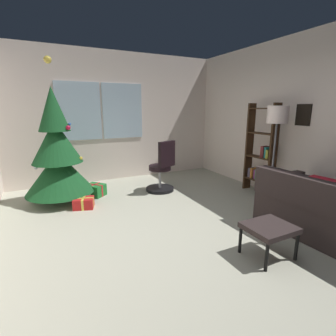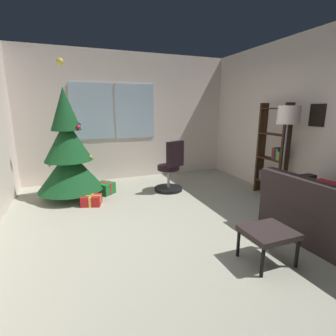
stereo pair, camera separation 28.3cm
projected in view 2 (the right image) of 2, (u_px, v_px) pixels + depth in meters
ground_plane at (183, 236)px, 3.38m from camera, size 4.74×5.99×0.10m
wall_back_with_windows at (129, 117)px, 5.80m from camera, size 4.74×0.12×2.84m
wall_right_with_frames at (327, 122)px, 3.88m from camera, size 0.12×5.99×2.84m
footstool at (268, 234)px, 2.66m from camera, size 0.51×0.44×0.38m
holiday_tree at (69, 154)px, 4.52m from camera, size 1.16×1.16×2.44m
gift_box_red at (91, 200)px, 4.31m from camera, size 0.38×0.34×0.18m
gift_box_green at (104, 188)px, 4.89m from camera, size 0.44×0.44×0.23m
office_chair at (170, 172)px, 4.98m from camera, size 0.56×0.57×1.02m
bookshelf at (272, 156)px, 4.64m from camera, size 0.18×0.64×1.72m
floor_lamp at (288, 123)px, 3.92m from camera, size 0.33×0.33×1.67m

